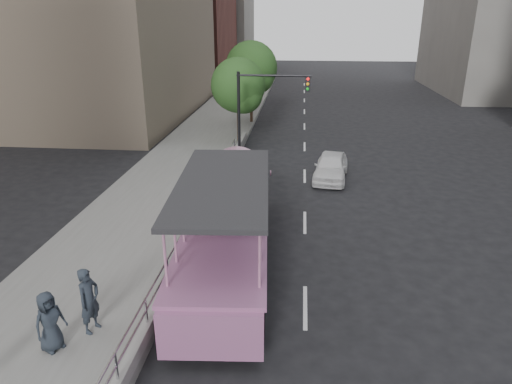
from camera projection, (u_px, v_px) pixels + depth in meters
The scene contains 13 objects.
ground at pixel (276, 270), 15.51m from camera, with size 160.00×160.00×0.00m, color black.
sidewalk at pixel (183, 169), 25.26m from camera, with size 5.50×80.00×0.30m, color gray.
kerb_wall at pixel (198, 228), 17.48m from camera, with size 0.24×30.00×0.36m, color #9A9A95.
guardrail at pixel (197, 213), 17.24m from camera, with size 0.07×22.00×0.71m.
duck_boat at pixel (228, 227), 15.66m from camera, with size 3.33×10.74×3.52m.
car at pixel (331, 167), 23.98m from camera, with size 1.65×4.09×1.39m, color silver.
pedestrian_near at pixel (89, 300), 11.78m from camera, with size 0.67×0.44×1.83m, color #252D36.
pedestrian_far at pixel (49, 321), 11.15m from camera, with size 0.78×0.51×1.60m, color #252D36.
parking_sign at pixel (205, 193), 18.00m from camera, with size 0.19×0.53×2.45m.
traffic_signal at pixel (259, 102), 26.01m from camera, with size 4.20×0.32×5.20m.
street_tree_near at pixel (239, 88), 29.23m from camera, with size 3.52×3.52×5.72m.
street_tree_far at pixel (252, 70), 34.60m from camera, with size 3.97×3.97×6.45m.
midrise_stone_b at pixel (200, 4), 72.81m from camera, with size 16.00×14.00×20.00m, color gray.
Camera 1 is at (0.66, -13.51, 8.07)m, focal length 32.00 mm.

